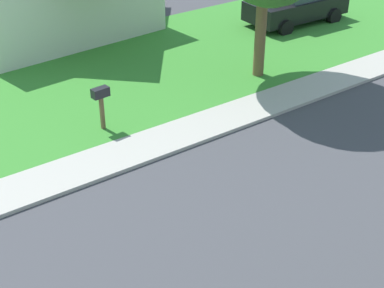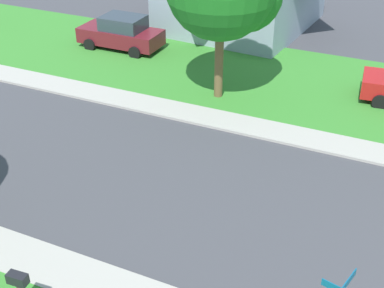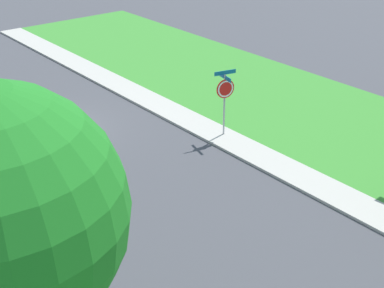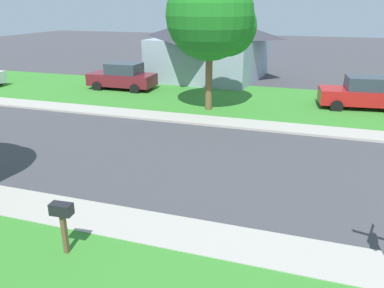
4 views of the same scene
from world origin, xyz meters
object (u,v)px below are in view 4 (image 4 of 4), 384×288
(car_red_near_corner, at_px, (363,93))
(tree_across_left, at_px, (214,19))
(mailbox, at_px, (62,216))
(car_maroon_behind_trees, at_px, (123,77))
(house_right_setback, at_px, (212,46))

(car_red_near_corner, xyz_separation_m, tree_across_left, (-2.53, 7.54, 3.76))
(car_red_near_corner, distance_m, mailbox, 17.28)
(car_red_near_corner, relative_size, tree_across_left, 0.64)
(car_red_near_corner, height_order, car_maroon_behind_trees, same)
(tree_across_left, height_order, house_right_setback, tree_across_left)
(mailbox, bearing_deg, house_right_setback, 6.93)
(car_maroon_behind_trees, relative_size, house_right_setback, 0.45)
(house_right_setback, bearing_deg, tree_across_left, -164.33)
(car_red_near_corner, height_order, tree_across_left, tree_across_left)
(tree_across_left, xyz_separation_m, mailbox, (-13.09, -0.13, -3.62))
(car_red_near_corner, distance_m, tree_across_left, 8.79)
(car_red_near_corner, xyz_separation_m, car_maroon_behind_trees, (0.46, 14.40, 0.00))
(car_red_near_corner, bearing_deg, car_maroon_behind_trees, 88.17)
(car_maroon_behind_trees, xyz_separation_m, mailbox, (-16.08, -7.00, 0.14))
(tree_across_left, relative_size, mailbox, 5.31)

